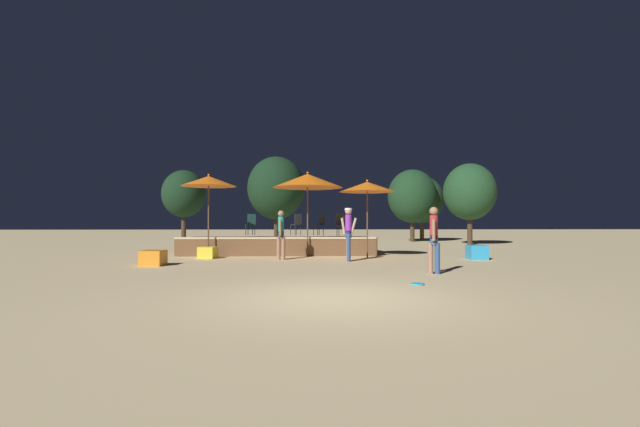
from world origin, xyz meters
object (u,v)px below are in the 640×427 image
patio_umbrella_1 (367,187)px  background_tree_0 (412,196)px  patio_umbrella_2 (308,181)px  cube_seat_2 (477,252)px  bistro_chair_2 (251,222)px  bistro_chair_0 (297,222)px  person_1 (434,238)px  patio_umbrella_0 (209,181)px  background_tree_3 (184,194)px  background_tree_2 (276,188)px  bistro_chair_1 (320,222)px  bistro_chair_3 (341,222)px  cube_seat_0 (208,253)px  background_tree_1 (470,192)px  person_0 (281,233)px  person_2 (348,231)px  frisbee_disc (418,284)px  background_tree_4 (422,200)px  cube_seat_1 (153,258)px

patio_umbrella_1 → background_tree_0: background_tree_0 is taller
patio_umbrella_2 → cube_seat_2: size_ratio=5.16×
bistro_chair_2 → background_tree_0: 12.95m
patio_umbrella_2 → background_tree_0: 13.24m
patio_umbrella_1 → bistro_chair_0: patio_umbrella_1 is taller
person_1 → bistro_chair_2: bearing=142.6°
background_tree_0 → patio_umbrella_0: bearing=-132.3°
patio_umbrella_1 → bistro_chair_0: bearing=136.7°
patio_umbrella_1 → background_tree_3: background_tree_3 is taller
background_tree_2 → bistro_chair_1: bearing=-76.6°
patio_umbrella_1 → person_1: patio_umbrella_1 is taller
background_tree_2 → patio_umbrella_0: bearing=-97.0°
bistro_chair_1 → bistro_chair_3: (0.81, -0.87, 0.00)m
patio_umbrella_1 → background_tree_2: bearing=107.3°
cube_seat_0 → bistro_chair_2: size_ratio=0.73×
patio_umbrella_0 → person_1: bearing=-37.5°
cube_seat_0 → bistro_chair_0: bearing=39.1°
background_tree_1 → patio_umbrella_0: bearing=-148.4°
bistro_chair_1 → bistro_chair_3: bearing=9.5°
patio_umbrella_2 → background_tree_3: background_tree_3 is taller
background_tree_1 → background_tree_3: bearing=171.1°
patio_umbrella_1 → background_tree_3: bearing=131.5°
patio_umbrella_1 → person_1: 5.19m
person_0 → background_tree_2: (-1.10, 14.17, 2.64)m
person_1 → bistro_chair_0: (-3.55, 7.26, 0.36)m
person_2 → frisbee_disc: person_2 is taller
person_2 → background_tree_4: bearing=157.5°
bistro_chair_2 → background_tree_4: bearing=-161.4°
patio_umbrella_0 → cube_seat_0: (0.09, -0.46, -2.58)m
cube_seat_2 → person_0: size_ratio=0.36×
background_tree_3 → background_tree_4: 15.39m
background_tree_0 → bistro_chair_3: bearing=-118.5°
background_tree_1 → person_2: bearing=-129.2°
cube_seat_1 → background_tree_4: 20.00m
background_tree_0 → background_tree_3: size_ratio=1.05×
person_1 → background_tree_4: 18.49m
patio_umbrella_0 → patio_umbrella_2: size_ratio=0.96×
person_2 → background_tree_3: size_ratio=0.40×
person_0 → frisbee_disc: person_0 is taller
background_tree_3 → background_tree_4: size_ratio=1.02×
bistro_chair_0 → background_tree_4: size_ratio=0.21×
patio_umbrella_1 → background_tree_3: size_ratio=0.64×
bistro_chair_1 → bistro_chair_2: size_ratio=1.00×
bistro_chair_0 → background_tree_1: (9.60, 5.82, 1.70)m
patio_umbrella_2 → background_tree_2: bearing=98.9°
background_tree_1 → background_tree_2: size_ratio=0.80×
person_1 → background_tree_2: size_ratio=0.30×
person_2 → background_tree_2: size_ratio=0.31×
cube_seat_2 → background_tree_4: size_ratio=0.14×
person_1 → bistro_chair_2: (-5.52, 7.75, 0.36)m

